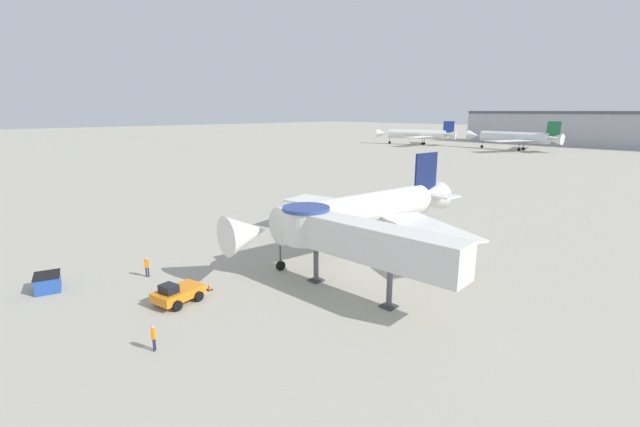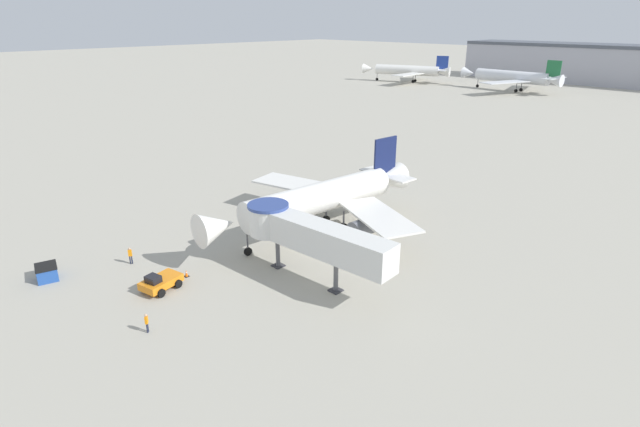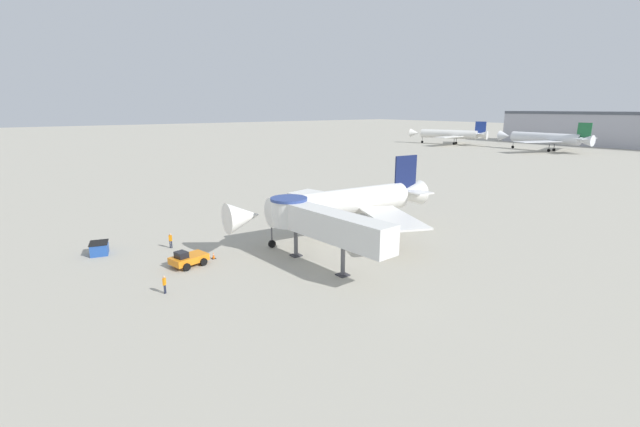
{
  "view_description": "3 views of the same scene",
  "coord_description": "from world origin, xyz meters",
  "px_view_note": "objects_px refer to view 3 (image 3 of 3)",
  "views": [
    {
      "loc": [
        25.81,
        -32.91,
        14.44
      ],
      "look_at": [
        -5.09,
        -3.48,
        4.16
      ],
      "focal_mm": 24.0,
      "sensor_mm": 36.0,
      "label": 1
    },
    {
      "loc": [
        35.1,
        -38.18,
        23.49
      ],
      "look_at": [
        1.76,
        -4.53,
        4.85
      ],
      "focal_mm": 28.0,
      "sensor_mm": 36.0,
      "label": 2
    },
    {
      "loc": [
        37.99,
        -34.08,
        16.1
      ],
      "look_at": [
        2.72,
        -7.56,
        5.11
      ],
      "focal_mm": 24.0,
      "sensor_mm": 36.0,
      "label": 3
    }
  ],
  "objects_px": {
    "service_container_blue": "(99,248)",
    "traffic_cone_near_nose": "(213,256)",
    "main_airplane": "(345,204)",
    "traffic_cone_starboard_wing": "(384,256)",
    "ground_crew_wing_walker": "(164,283)",
    "ground_crew_marshaller": "(171,240)",
    "background_jet_green_tail": "(546,138)",
    "background_jet_blue_tail": "(450,134)",
    "pushback_tug_orange": "(188,259)",
    "jet_bridge": "(318,221)"
  },
  "relations": [
    {
      "from": "traffic_cone_starboard_wing",
      "to": "ground_crew_marshaller",
      "type": "xyz_separation_m",
      "value": [
        -17.75,
        -17.34,
        0.65
      ]
    },
    {
      "from": "traffic_cone_near_nose",
      "to": "traffic_cone_starboard_wing",
      "type": "relative_size",
      "value": 0.89
    },
    {
      "from": "pushback_tug_orange",
      "to": "service_container_blue",
      "type": "height_order",
      "value": "pushback_tug_orange"
    },
    {
      "from": "service_container_blue",
      "to": "ground_crew_marshaller",
      "type": "bearing_deg",
      "value": 69.44
    },
    {
      "from": "main_airplane",
      "to": "traffic_cone_starboard_wing",
      "type": "xyz_separation_m",
      "value": [
        9.83,
        -2.65,
        -3.7
      ]
    },
    {
      "from": "main_airplane",
      "to": "ground_crew_marshaller",
      "type": "relative_size",
      "value": 16.08
    },
    {
      "from": "ground_crew_marshaller",
      "to": "service_container_blue",
      "type": "bearing_deg",
      "value": -166.6
    },
    {
      "from": "main_airplane",
      "to": "ground_crew_wing_walker",
      "type": "height_order",
      "value": "main_airplane"
    },
    {
      "from": "pushback_tug_orange",
      "to": "traffic_cone_near_nose",
      "type": "bearing_deg",
      "value": 86.9
    },
    {
      "from": "main_airplane",
      "to": "background_jet_green_tail",
      "type": "height_order",
      "value": "background_jet_green_tail"
    },
    {
      "from": "jet_bridge",
      "to": "background_jet_green_tail",
      "type": "height_order",
      "value": "background_jet_green_tail"
    },
    {
      "from": "jet_bridge",
      "to": "traffic_cone_near_nose",
      "type": "xyz_separation_m",
      "value": [
        -8.49,
        -7.98,
        -4.42
      ]
    },
    {
      "from": "traffic_cone_starboard_wing",
      "to": "jet_bridge",
      "type": "bearing_deg",
      "value": -112.45
    },
    {
      "from": "ground_crew_marshaller",
      "to": "background_jet_green_tail",
      "type": "relative_size",
      "value": 0.05
    },
    {
      "from": "traffic_cone_near_nose",
      "to": "background_jet_blue_tail",
      "type": "xyz_separation_m",
      "value": [
        -76.86,
        144.97,
        4.14
      ]
    },
    {
      "from": "service_container_blue",
      "to": "background_jet_blue_tail",
      "type": "height_order",
      "value": "background_jet_blue_tail"
    },
    {
      "from": "jet_bridge",
      "to": "background_jet_green_tail",
      "type": "xyz_separation_m",
      "value": [
        -45.08,
        140.87,
        -0.0
      ]
    },
    {
      "from": "traffic_cone_near_nose",
      "to": "background_jet_green_tail",
      "type": "distance_m",
      "value": 153.35
    },
    {
      "from": "traffic_cone_near_nose",
      "to": "traffic_cone_starboard_wing",
      "type": "xyz_separation_m",
      "value": [
        11.32,
        14.83,
        0.05
      ]
    },
    {
      "from": "traffic_cone_near_nose",
      "to": "background_jet_green_tail",
      "type": "relative_size",
      "value": 0.02
    },
    {
      "from": "pushback_tug_orange",
      "to": "service_container_blue",
      "type": "relative_size",
      "value": 1.44
    },
    {
      "from": "pushback_tug_orange",
      "to": "service_container_blue",
      "type": "bearing_deg",
      "value": -157.21
    },
    {
      "from": "background_jet_green_tail",
      "to": "main_airplane",
      "type": "bearing_deg",
      "value": 18.9
    },
    {
      "from": "background_jet_blue_tail",
      "to": "jet_bridge",
      "type": "bearing_deg",
      "value": 12.36
    },
    {
      "from": "traffic_cone_near_nose",
      "to": "traffic_cone_starboard_wing",
      "type": "height_order",
      "value": "traffic_cone_starboard_wing"
    },
    {
      "from": "pushback_tug_orange",
      "to": "traffic_cone_near_nose",
      "type": "distance_m",
      "value": 3.04
    },
    {
      "from": "ground_crew_marshaller",
      "to": "pushback_tug_orange",
      "type": "bearing_deg",
      "value": -59.85
    },
    {
      "from": "pushback_tug_orange",
      "to": "traffic_cone_near_nose",
      "type": "height_order",
      "value": "pushback_tug_orange"
    },
    {
      "from": "main_airplane",
      "to": "traffic_cone_near_nose",
      "type": "distance_m",
      "value": 17.93
    },
    {
      "from": "ground_crew_marshaller",
      "to": "traffic_cone_starboard_wing",
      "type": "bearing_deg",
      "value": -11.72
    },
    {
      "from": "ground_crew_marshaller",
      "to": "background_jet_blue_tail",
      "type": "relative_size",
      "value": 0.05
    },
    {
      "from": "jet_bridge",
      "to": "ground_crew_wing_walker",
      "type": "bearing_deg",
      "value": -103.53
    },
    {
      "from": "ground_crew_wing_walker",
      "to": "ground_crew_marshaller",
      "type": "bearing_deg",
      "value": -156.61
    },
    {
      "from": "main_airplane",
      "to": "jet_bridge",
      "type": "relative_size",
      "value": 1.75
    },
    {
      "from": "jet_bridge",
      "to": "traffic_cone_starboard_wing",
      "type": "xyz_separation_m",
      "value": [
        2.83,
        6.85,
        -4.37
      ]
    },
    {
      "from": "pushback_tug_orange",
      "to": "service_container_blue",
      "type": "distance_m",
      "value": 11.68
    },
    {
      "from": "traffic_cone_starboard_wing",
      "to": "ground_crew_wing_walker",
      "type": "bearing_deg",
      "value": -103.88
    },
    {
      "from": "traffic_cone_near_nose",
      "to": "background_jet_green_tail",
      "type": "xyz_separation_m",
      "value": [
        -36.59,
        148.85,
        4.42
      ]
    },
    {
      "from": "jet_bridge",
      "to": "traffic_cone_starboard_wing",
      "type": "distance_m",
      "value": 8.6
    },
    {
      "from": "pushback_tug_orange",
      "to": "background_jet_green_tail",
      "type": "xyz_separation_m",
      "value": [
        -37.06,
        151.82,
        3.98
      ]
    },
    {
      "from": "service_container_blue",
      "to": "traffic_cone_starboard_wing",
      "type": "relative_size",
      "value": 3.44
    },
    {
      "from": "ground_crew_marshaller",
      "to": "ground_crew_wing_walker",
      "type": "relative_size",
      "value": 1.08
    },
    {
      "from": "service_container_blue",
      "to": "traffic_cone_near_nose",
      "type": "distance_m",
      "value": 13.28
    },
    {
      "from": "traffic_cone_near_nose",
      "to": "background_jet_blue_tail",
      "type": "distance_m",
      "value": 164.14
    },
    {
      "from": "ground_crew_wing_walker",
      "to": "background_jet_blue_tail",
      "type": "relative_size",
      "value": 0.05
    },
    {
      "from": "traffic_cone_near_nose",
      "to": "service_container_blue",
      "type": "bearing_deg",
      "value": -133.34
    },
    {
      "from": "traffic_cone_starboard_wing",
      "to": "ground_crew_marshaller",
      "type": "distance_m",
      "value": 24.82
    },
    {
      "from": "main_airplane",
      "to": "traffic_cone_near_nose",
      "type": "bearing_deg",
      "value": -89.59
    },
    {
      "from": "jet_bridge",
      "to": "background_jet_green_tail",
      "type": "distance_m",
      "value": 147.91
    },
    {
      "from": "pushback_tug_orange",
      "to": "background_jet_green_tail",
      "type": "relative_size",
      "value": 0.11
    }
  ]
}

